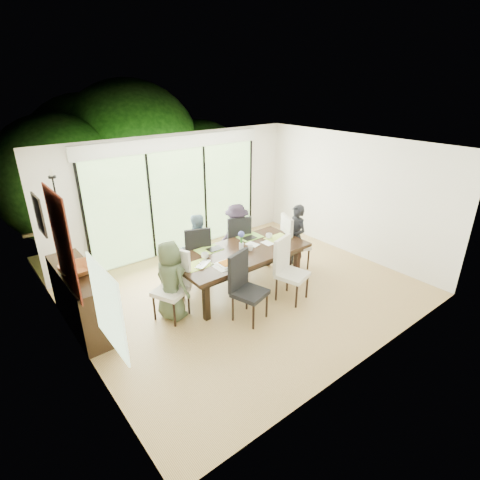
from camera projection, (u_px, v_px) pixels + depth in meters
floor at (248, 292)px, 7.16m from camera, size 6.00×5.00×0.01m
ceiling at (250, 149)px, 6.09m from camera, size 6.00×5.00×0.01m
wall_back at (178, 195)px, 8.43m from camera, size 6.00×0.02×2.70m
wall_front at (373, 282)px, 4.82m from camera, size 6.00×0.02×2.70m
wall_left at (73, 278)px, 4.91m from camera, size 0.02×5.00×2.70m
wall_right at (352, 196)px, 8.34m from camera, size 0.02×5.00×2.70m
glass_doors at (179, 201)px, 8.46m from camera, size 4.20×0.02×2.30m
blinds_header at (175, 143)px, 7.94m from camera, size 4.40×0.06×0.28m
mullion_a at (85, 222)px, 7.25m from camera, size 0.05×0.04×2.30m
mullion_b at (151, 208)px, 8.05m from camera, size 0.05×0.04×2.30m
mullion_c at (205, 196)px, 8.85m from camera, size 0.05×0.04×2.30m
mullion_d at (250, 186)px, 9.65m from camera, size 0.05×0.04×2.30m
side_window at (107, 308)px, 4.01m from camera, size 0.02×0.90×1.00m
deck at (164, 239)px, 9.62m from camera, size 6.00×1.80×0.10m
rail_top at (148, 209)px, 9.96m from camera, size 6.00×0.08×0.06m
foliage_left at (60, 180)px, 9.30m from camera, size 3.20×3.20×3.20m
foliage_mid at (132, 152)px, 10.84m from camera, size 4.00×4.00×4.00m
foliage_right at (200, 167)px, 11.51m from camera, size 2.80×2.80×2.80m
foliage_far at (90, 159)px, 10.85m from camera, size 3.60×3.60×3.60m
table_top at (241, 252)px, 6.97m from camera, size 2.59×1.19×0.06m
table_apron at (241, 257)px, 7.01m from camera, size 2.38×0.97×0.11m
table_leg_fl at (206, 300)px, 6.21m from camera, size 0.10×0.10×0.75m
table_leg_fr at (297, 263)px, 7.44m from camera, size 0.10×0.10×0.75m
table_leg_bl at (180, 280)px, 6.83m from camera, size 0.10×0.10×0.75m
table_leg_br at (268, 249)px, 8.06m from camera, size 0.10×0.10×0.75m
chair_left_end at (170, 286)px, 6.19m from camera, size 0.66×0.66×1.19m
chair_right_end at (296, 241)px, 7.90m from camera, size 0.64×0.64×1.19m
chair_far_left at (196, 252)px, 7.40m from camera, size 0.65×0.65×1.19m
chair_far_right at (236, 240)px, 7.97m from camera, size 0.65×0.65×1.19m
chair_near_left at (250, 288)px, 6.13m from camera, size 0.62×0.62×1.19m
chair_near_right at (293, 270)px, 6.71m from camera, size 0.61×0.61×1.19m
person_left_end at (171, 281)px, 6.16m from camera, size 0.55×0.73×1.39m
person_right_end at (296, 237)px, 7.85m from camera, size 0.51×0.71×1.39m
person_far_left at (197, 248)px, 7.34m from camera, size 0.67×0.44×1.39m
person_far_right at (237, 236)px, 7.91m from camera, size 0.72×0.52×1.39m
placemat_left at (198, 265)px, 6.42m from camera, size 0.48×0.35×0.01m
placemat_right at (278, 238)px, 7.50m from camera, size 0.48×0.35×0.01m
placemat_far_l at (209, 250)px, 6.99m from camera, size 0.48×0.35×0.01m
placemat_far_r at (250, 237)px, 7.56m from camera, size 0.48×0.35×0.01m
placemat_paper at (227, 265)px, 6.43m from camera, size 0.48×0.35×0.01m
tablet_far_l at (215, 249)px, 7.01m from camera, size 0.28×0.19×0.01m
tablet_far_r at (249, 238)px, 7.49m from camera, size 0.26×0.18×0.01m
papers at (270, 242)px, 7.32m from camera, size 0.32×0.24×0.00m
platter_base at (227, 264)px, 6.42m from camera, size 0.28×0.28×0.03m
platter_snacks at (227, 263)px, 6.41m from camera, size 0.22×0.22×0.02m
vase at (241, 246)px, 7.00m from camera, size 0.09×0.09×0.13m
hyacinth_stems at (241, 240)px, 6.95m from camera, size 0.04×0.04×0.17m
hyacinth_blooms at (241, 234)px, 6.90m from camera, size 0.12×0.12×0.12m
laptop at (206, 265)px, 6.40m from camera, size 0.42×0.38×0.03m
cup_a at (205, 256)px, 6.65m from camera, size 0.19×0.19×0.10m
cup_b at (251, 248)px, 6.95m from camera, size 0.13×0.13×0.10m
cup_c at (269, 236)px, 7.47m from camera, size 0.17×0.17×0.10m
book at (249, 246)px, 7.13m from camera, size 0.22×0.27×0.02m
sideboard at (82, 298)px, 6.02m from camera, size 0.50×1.79×1.01m
bowl at (77, 269)px, 5.72m from camera, size 0.53×0.53×0.13m
candlestick_base at (69, 262)px, 6.07m from camera, size 0.11×0.11×0.04m
candlestick_shaft at (61, 221)px, 5.79m from camera, size 0.03×0.03×1.40m
candlestick_pan at (52, 177)px, 5.51m from camera, size 0.11×0.11×0.03m
candle at (51, 172)px, 5.48m from camera, size 0.04×0.04×0.11m
tapestry at (62, 243)px, 5.08m from camera, size 0.02×1.00×1.50m
art_frame at (39, 215)px, 5.99m from camera, size 0.03×0.55×0.65m
art_canvas at (40, 214)px, 6.00m from camera, size 0.01×0.45×0.55m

